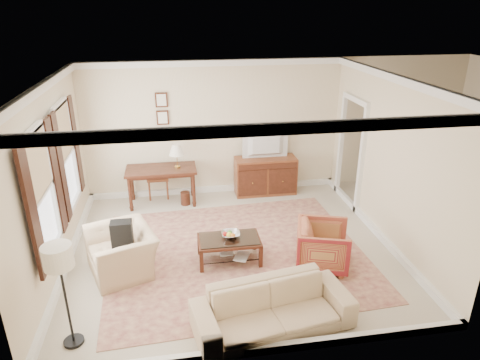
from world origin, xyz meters
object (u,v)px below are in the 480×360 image
object	(u,v)px
sideboard	(265,175)
tv	(266,137)
writing_desk	(161,173)
striped_armchair	(323,244)
coffee_table	(229,244)
club_armchair	(121,245)
sofa	(273,302)

from	to	relation	value
sideboard	tv	distance (m)	0.89
writing_desk	striped_armchair	distance (m)	3.80
coffee_table	club_armchair	world-z (taller)	club_armchair
coffee_table	writing_desk	bearing A→B (deg)	114.04
club_armchair	sofa	distance (m)	2.62
sideboard	striped_armchair	bearing A→B (deg)	-84.64
tv	striped_armchair	world-z (taller)	tv
club_armchair	sofa	size ratio (longest dim) A/B	0.52
club_armchair	sofa	xyz separation A→B (m)	(2.04, -1.64, -0.07)
writing_desk	club_armchair	bearing A→B (deg)	-104.26
writing_desk	sideboard	xyz separation A→B (m)	(2.26, 0.17, -0.27)
writing_desk	sofa	bearing A→B (deg)	-70.71
sideboard	coffee_table	xyz separation A→B (m)	(-1.17, -2.60, -0.09)
writing_desk	sofa	distance (m)	4.32
writing_desk	club_armchair	distance (m)	2.52
writing_desk	sideboard	world-z (taller)	sideboard
writing_desk	coffee_table	bearing A→B (deg)	-65.96
sideboard	tv	size ratio (longest dim) A/B	1.42
striped_armchair	tv	bearing A→B (deg)	22.83
tv	striped_armchair	size ratio (longest dim) A/B	1.15
sofa	tv	bearing A→B (deg)	69.47
tv	coffee_table	distance (m)	2.99
striped_armchair	club_armchair	size ratio (longest dim) A/B	0.76
tv	striped_armchair	xyz separation A→B (m)	(0.28, -2.97, -0.89)
writing_desk	coffee_table	xyz separation A→B (m)	(1.08, -2.42, -0.36)
sideboard	sofa	bearing A→B (deg)	-101.11
coffee_table	striped_armchair	distance (m)	1.51
writing_desk	sofa	size ratio (longest dim) A/B	0.70
writing_desk	sideboard	distance (m)	2.28
club_armchair	coffee_table	bearing A→B (deg)	70.63
tv	sofa	bearing A→B (deg)	78.84
tv	club_armchair	xyz separation A→B (m)	(-2.87, -2.58, -0.83)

